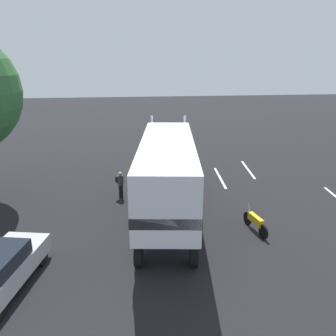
# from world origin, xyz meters

# --- Properties ---
(ground_plane) EXTENTS (120.00, 120.00, 0.00)m
(ground_plane) POSITION_xyz_m (0.00, 0.00, 0.00)
(ground_plane) COLOR black
(lane_stripe_near) EXTENTS (4.39, 0.63, 0.01)m
(lane_stripe_near) POSITION_xyz_m (-0.95, -3.50, 0.01)
(lane_stripe_near) COLOR silver
(lane_stripe_near) RESTS_ON ground_plane
(lane_stripe_mid) EXTENTS (4.38, 0.77, 0.01)m
(lane_stripe_mid) POSITION_xyz_m (0.62, -6.18, 0.01)
(lane_stripe_mid) COLOR silver
(lane_stripe_mid) RESTS_ON ground_plane
(semi_truck) EXTENTS (14.37, 4.59, 4.50)m
(semi_truck) POSITION_xyz_m (-5.58, 0.92, 2.52)
(semi_truck) COLOR white
(semi_truck) RESTS_ON ground_plane
(person_bystander) EXTENTS (0.42, 0.48, 1.63)m
(person_bystander) POSITION_xyz_m (-3.58, 3.52, 0.89)
(person_bystander) COLOR black
(person_bystander) RESTS_ON ground_plane
(motorcycle) EXTENTS (2.10, 0.42, 1.12)m
(motorcycle) POSITION_xyz_m (-8.67, -2.96, 0.48)
(motorcycle) COLOR black
(motorcycle) RESTS_ON ground_plane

